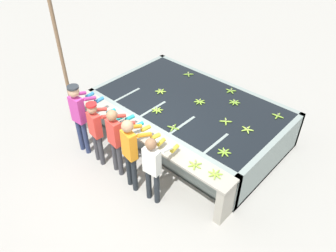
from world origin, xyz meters
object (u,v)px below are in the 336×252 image
at_px(worker_1, 97,128).
at_px(banana_bunch_floating_4, 200,102).
at_px(worker_0, 79,113).
at_px(banana_bunch_floating_0, 231,91).
at_px(banana_bunch_floating_6, 278,116).
at_px(support_post_left, 62,58).
at_px(worker_2, 116,136).
at_px(knife_0, 128,122).
at_px(banana_bunch_floating_5, 173,128).
at_px(banana_bunch_ledge_0, 215,174).
at_px(worker_3, 131,149).
at_px(banana_bunch_floating_7, 224,152).
at_px(banana_bunch_floating_3, 247,129).
at_px(banana_bunch_ledge_1, 195,165).
at_px(banana_bunch_floating_2, 226,121).
at_px(knife_1, 95,102).
at_px(banana_bunch_floating_8, 161,91).
at_px(banana_bunch_floating_10, 188,74).
at_px(worker_4, 153,165).
at_px(banana_bunch_floating_1, 157,110).
at_px(banana_bunch_floating_9, 235,102).

height_order(worker_1, banana_bunch_floating_4, worker_1).
height_order(worker_0, banana_bunch_floating_0, worker_0).
bearing_deg(banana_bunch_floating_0, banana_bunch_floating_6, -7.39).
relative_size(worker_0, support_post_left, 0.55).
bearing_deg(worker_2, knife_0, 112.25).
xyz_separation_m(worker_0, banana_bunch_floating_5, (1.74, 1.11, -0.13)).
xyz_separation_m(worker_1, banana_bunch_ledge_0, (2.64, 0.60, 0.01)).
bearing_deg(worker_2, banana_bunch_ledge_0, 14.36).
xyz_separation_m(worker_3, banana_bunch_floating_7, (1.32, 1.21, -0.09)).
height_order(worker_1, worker_2, worker_2).
xyz_separation_m(banana_bunch_floating_3, banana_bunch_ledge_0, (0.27, -1.50, 0.00)).
bearing_deg(knife_0, worker_3, -38.28).
relative_size(worker_2, support_post_left, 0.51).
bearing_deg(banana_bunch_floating_3, worker_3, -120.89).
relative_size(banana_bunch_floating_4, banana_bunch_floating_7, 1.00).
bearing_deg(worker_0, banana_bunch_ledge_1, 11.39).
relative_size(banana_bunch_floating_2, knife_0, 0.75).
relative_size(banana_bunch_floating_2, banana_bunch_floating_7, 0.87).
bearing_deg(knife_1, banana_bunch_floating_8, 59.42).
relative_size(banana_bunch_floating_5, banana_bunch_floating_10, 1.23).
xyz_separation_m(worker_1, knife_0, (0.34, 0.58, -0.00)).
xyz_separation_m(banana_bunch_floating_8, banana_bunch_ledge_1, (2.23, -1.42, 0.00)).
bearing_deg(banana_bunch_ledge_1, worker_4, -138.84).
xyz_separation_m(worker_0, worker_4, (2.20, 0.05, -0.15)).
bearing_deg(banana_bunch_floating_7, banana_bunch_ledge_1, -106.69).
xyz_separation_m(banana_bunch_floating_4, knife_0, (-0.64, -1.67, -0.01)).
bearing_deg(worker_2, worker_0, -175.32).
height_order(banana_bunch_floating_5, banana_bunch_floating_7, same).
distance_m(banana_bunch_floating_1, banana_bunch_floating_3, 2.03).
xyz_separation_m(worker_3, banana_bunch_ledge_1, (1.12, 0.56, -0.08)).
bearing_deg(worker_1, banana_bunch_floating_0, 68.36).
distance_m(worker_0, banana_bunch_floating_5, 2.07).
relative_size(worker_3, banana_bunch_floating_8, 6.06).
distance_m(banana_bunch_floating_1, banana_bunch_floating_5, 0.74).
distance_m(banana_bunch_floating_2, banana_bunch_floating_4, 0.92).
height_order(worker_0, banana_bunch_floating_8, worker_0).
bearing_deg(banana_bunch_floating_8, banana_bunch_floating_4, 16.26).
bearing_deg(banana_bunch_floating_6, worker_1, -131.21).
relative_size(worker_0, banana_bunch_ledge_1, 6.26).
bearing_deg(worker_4, knife_0, 157.06).
xyz_separation_m(banana_bunch_floating_3, banana_bunch_floating_7, (0.05, -0.91, -0.00)).
height_order(banana_bunch_floating_3, banana_bunch_floating_7, same).
xyz_separation_m(banana_bunch_floating_7, support_post_left, (-4.53, -0.52, 0.66)).
xyz_separation_m(worker_4, banana_bunch_floating_5, (-0.45, 1.06, 0.01)).
height_order(banana_bunch_floating_5, support_post_left, support_post_left).
height_order(worker_1, banana_bunch_floating_9, worker_1).
height_order(banana_bunch_floating_8, support_post_left, support_post_left).
bearing_deg(banana_bunch_floating_4, knife_0, -111.12).
distance_m(banana_bunch_floating_9, support_post_left, 4.32).
xyz_separation_m(worker_3, knife_0, (-0.76, 0.60, -0.09)).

